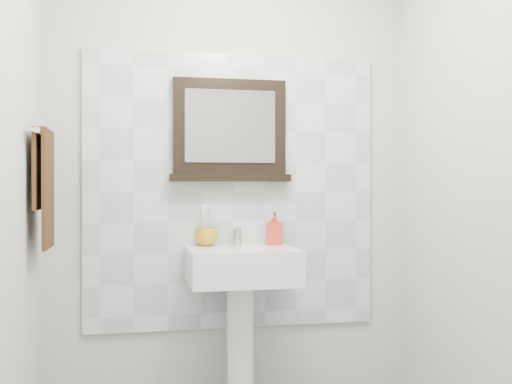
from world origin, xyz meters
TOP-DOWN VIEW (x-y plane):
  - back_wall at (0.00, 1.10)m, footprint 2.00×0.01m
  - front_wall at (0.00, -1.10)m, footprint 2.00×0.01m
  - splashback at (0.00, 1.09)m, footprint 1.60×0.02m
  - pedestal_sink at (0.01, 0.87)m, footprint 0.55×0.44m
  - toothbrush_cup at (-0.16, 1.01)m, footprint 0.14×0.14m
  - toothbrushes at (-0.16, 1.01)m, footprint 0.05×0.04m
  - soap_dispenser at (0.22, 1.01)m, footprint 0.11×0.11m
  - framed_mirror at (-0.02, 1.06)m, footprint 0.66×0.11m
  - towel_bar at (-0.95, 0.75)m, footprint 0.07×0.40m
  - hand_towel at (-0.94, 0.75)m, footprint 0.06×0.30m

SIDE VIEW (x-z plane):
  - pedestal_sink at x=0.01m, z-range 0.20..1.16m
  - toothbrush_cup at x=-0.16m, z-range 0.86..0.96m
  - soap_dispenser at x=0.22m, z-range 0.86..1.04m
  - toothbrushes at x=-0.16m, z-range 0.88..1.09m
  - splashback at x=0.00m, z-range 0.40..1.90m
  - hand_towel at x=-0.94m, z-range 0.93..1.48m
  - back_wall at x=0.00m, z-range 0.00..2.50m
  - front_wall at x=0.00m, z-range 0.00..2.50m
  - towel_bar at x=-0.95m, z-range 1.41..1.43m
  - framed_mirror at x=-0.02m, z-range 1.19..1.75m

